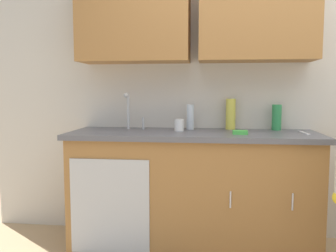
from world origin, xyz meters
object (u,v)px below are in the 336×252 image
(bottle_cleaner_spray, at_px, (231,114))
(bottle_soap, at_px, (190,117))
(bottle_dish_liquid, at_px, (277,117))
(cup_by_sink, at_px, (179,125))
(knife_on_counter, at_px, (303,133))
(sink, at_px, (129,133))
(sponge, at_px, (240,132))

(bottle_cleaner_spray, height_order, bottle_soap, bottle_cleaner_spray)
(bottle_dish_liquid, distance_m, bottle_cleaner_spray, 0.38)
(bottle_soap, bearing_deg, cup_by_sink, -125.02)
(bottle_dish_liquid, relative_size, cup_by_sink, 2.19)
(bottle_dish_liquid, bearing_deg, bottle_cleaner_spray, 178.05)
(bottle_soap, height_order, knife_on_counter, bottle_soap)
(sink, xyz_separation_m, bottle_soap, (0.49, 0.18, 0.12))
(sink, bearing_deg, sponge, -7.70)
(bottle_cleaner_spray, relative_size, knife_on_counter, 1.08)
(bottle_cleaner_spray, bearing_deg, sink, -164.66)
(knife_on_counter, bearing_deg, bottle_dish_liquid, 37.84)
(bottle_cleaner_spray, xyz_separation_m, sponge, (0.05, -0.35, -0.11))
(bottle_dish_liquid, xyz_separation_m, knife_on_counter, (0.17, -0.19, -0.10))
(bottle_soap, bearing_deg, sink, -159.78)
(cup_by_sink, bearing_deg, knife_on_counter, -1.86)
(bottle_soap, xyz_separation_m, sponge, (0.39, -0.30, -0.09))
(sink, height_order, sponge, sink)
(bottle_dish_liquid, xyz_separation_m, bottle_soap, (-0.71, -0.03, -0.00))
(bottle_dish_liquid, xyz_separation_m, bottle_cleaner_spray, (-0.38, 0.01, 0.02))
(knife_on_counter, bearing_deg, cup_by_sink, 83.30)
(bottle_cleaner_spray, distance_m, bottle_soap, 0.34)
(bottle_dish_liquid, bearing_deg, sink, -169.92)
(knife_on_counter, bearing_deg, sponge, 101.69)
(sink, bearing_deg, bottle_dish_liquid, 10.08)
(cup_by_sink, relative_size, sponge, 0.88)
(bottle_soap, relative_size, knife_on_counter, 0.88)
(sink, height_order, bottle_dish_liquid, sink)
(sink, height_order, bottle_cleaner_spray, sink)
(bottle_dish_liquid, height_order, sponge, bottle_dish_liquid)
(cup_by_sink, height_order, knife_on_counter, cup_by_sink)
(bottle_dish_liquid, distance_m, bottle_soap, 0.72)
(sink, relative_size, bottle_dish_liquid, 2.36)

